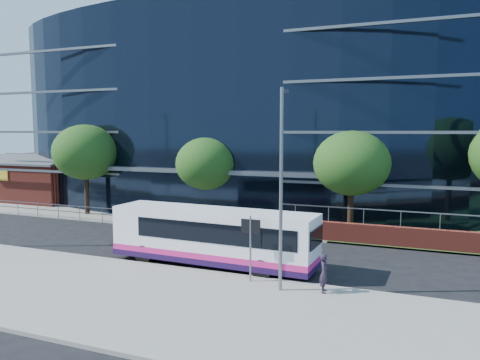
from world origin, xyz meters
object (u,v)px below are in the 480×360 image
at_px(tree_far_c, 352,163).
at_px(brick_pavilion, 42,180).
at_px(tree_far_a, 85,152).
at_px(pedestrian, 324,273).
at_px(street_sign, 251,235).
at_px(streetlight_east, 281,183).
at_px(city_bus, 214,236).
at_px(tree_far_b, 206,164).

bearing_deg(tree_far_c, brick_pavilion, 171.18).
relative_size(tree_far_a, pedestrian, 4.54).
bearing_deg(street_sign, streetlight_east, -21.36).
height_order(streetlight_east, city_bus, streetlight_east).
xyz_separation_m(tree_far_b, pedestrian, (10.67, -11.29, -3.29)).
distance_m(brick_pavilion, pedestrian, 33.40).
relative_size(tree_far_b, tree_far_c, 0.93).
relative_size(tree_far_b, pedestrian, 3.93).
distance_m(tree_far_b, streetlight_east, 14.74).
height_order(tree_far_b, city_bus, tree_far_b).
relative_size(tree_far_c, city_bus, 0.64).
bearing_deg(street_sign, tree_far_a, 148.83).
relative_size(brick_pavilion, city_bus, 0.84).
xyz_separation_m(brick_pavilion, tree_far_b, (19.00, -4.00, 2.27)).
xyz_separation_m(brick_pavilion, pedestrian, (29.68, -15.28, -1.02)).
bearing_deg(tree_far_a, streetlight_east, -30.46).
distance_m(brick_pavilion, tree_far_a, 10.48).
distance_m(tree_far_b, city_bus, 10.80).
xyz_separation_m(tree_far_c, pedestrian, (0.67, -10.79, -3.62)).
relative_size(brick_pavilion, pedestrian, 5.59).
bearing_deg(tree_far_b, brick_pavilion, 168.12).
distance_m(street_sign, tree_far_b, 13.54).
bearing_deg(tree_far_a, city_bus, -30.25).
xyz_separation_m(streetlight_east, city_bus, (-4.07, 2.47, -2.98)).
xyz_separation_m(brick_pavilion, tree_far_a, (9.00, -4.50, 2.92)).
xyz_separation_m(street_sign, city_bus, (-2.57, 1.88, -0.69)).
height_order(tree_far_a, tree_far_c, tree_far_a).
distance_m(tree_far_c, streetlight_east, 11.22).
bearing_deg(street_sign, tree_far_b, 124.08).
bearing_deg(tree_far_b, pedestrian, -46.59).
height_order(tree_far_a, pedestrian, tree_far_a).
height_order(streetlight_east, pedestrian, streetlight_east).
xyz_separation_m(brick_pavilion, tree_far_c, (29.00, -4.50, 2.60)).
bearing_deg(pedestrian, street_sign, 79.34).
distance_m(tree_far_c, pedestrian, 11.40).
relative_size(streetlight_east, city_bus, 0.78).
height_order(tree_far_b, tree_far_c, tree_far_c).
distance_m(tree_far_b, pedestrian, 15.88).
bearing_deg(tree_far_c, street_sign, -103.29).
distance_m(tree_far_a, tree_far_c, 20.00).
relative_size(street_sign, tree_far_b, 0.46).
bearing_deg(street_sign, brick_pavilion, 150.35).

